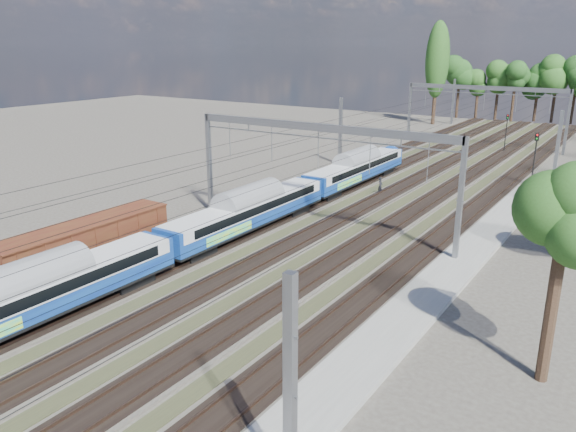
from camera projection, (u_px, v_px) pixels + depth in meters
The scene contains 10 objects.
track_bed at pixel (391, 193), 58.29m from camera, with size 21.00×130.00×0.34m.
platform at pixel (408, 315), 32.03m from camera, with size 3.00×70.00×0.30m, color gray.
catenary at pixel (425, 124), 62.36m from camera, with size 25.65×130.00×9.00m.
tree_belt at pixel (558, 87), 91.23m from camera, with size 39.69×98.32×12.14m.
poplar at pixel (437, 60), 104.64m from camera, with size 4.40×4.40×19.04m.
emu_train at pixel (246, 207), 45.13m from camera, with size 2.72×57.72×3.98m.
freight_boxcar at pixel (85, 243), 38.05m from camera, with size 2.67×12.91×3.33m.
worker at pixel (380, 186), 57.76m from camera, with size 0.67×0.44×1.83m, color black.
signal_near at pixel (506, 129), 79.17m from camera, with size 0.34×0.31×5.42m.
signal_far at pixel (535, 155), 57.63m from camera, with size 0.40×0.36×6.23m.
Camera 1 is at (22.28, -7.90, 15.03)m, focal length 35.00 mm.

